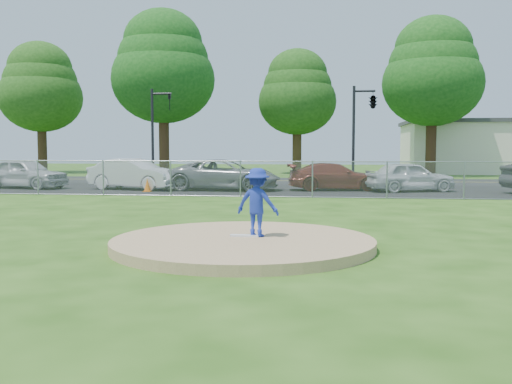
# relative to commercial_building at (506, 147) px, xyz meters

# --- Properties ---
(ground) EXTENTS (120.00, 120.00, 0.00)m
(ground) POSITION_rel_commercial_building_xyz_m (-16.00, -28.00, -2.16)
(ground) COLOR #224A10
(ground) RESTS_ON ground
(pitchers_mound) EXTENTS (5.40, 5.40, 0.20)m
(pitchers_mound) POSITION_rel_commercial_building_xyz_m (-16.00, -38.00, -2.06)
(pitchers_mound) COLOR tan
(pitchers_mound) RESTS_ON ground
(pitching_rubber) EXTENTS (0.60, 0.15, 0.04)m
(pitching_rubber) POSITION_rel_commercial_building_xyz_m (-16.00, -37.80, -1.94)
(pitching_rubber) COLOR white
(pitching_rubber) RESTS_ON pitchers_mound
(chain_link_fence) EXTENTS (40.00, 0.06, 1.50)m
(chain_link_fence) POSITION_rel_commercial_building_xyz_m (-16.00, -26.00, -1.41)
(chain_link_fence) COLOR gray
(chain_link_fence) RESTS_ON ground
(parking_lot) EXTENTS (50.00, 8.00, 0.01)m
(parking_lot) POSITION_rel_commercial_building_xyz_m (-16.00, -21.50, -2.15)
(parking_lot) COLOR black
(parking_lot) RESTS_ON ground
(street) EXTENTS (60.00, 7.00, 0.01)m
(street) POSITION_rel_commercial_building_xyz_m (-16.00, -14.00, -2.16)
(street) COLOR black
(street) RESTS_ON ground
(commercial_building) EXTENTS (16.40, 9.40, 4.30)m
(commercial_building) POSITION_rel_commercial_building_xyz_m (0.00, 0.00, 0.00)
(commercial_building) COLOR beige
(commercial_building) RESTS_ON ground
(tree_far_left) EXTENTS (6.72, 6.72, 10.74)m
(tree_far_left) POSITION_rel_commercial_building_xyz_m (-38.00, -5.00, 4.90)
(tree_far_left) COLOR #372114
(tree_far_left) RESTS_ON ground
(tree_left) EXTENTS (7.84, 7.84, 12.53)m
(tree_left) POSITION_rel_commercial_building_xyz_m (-27.00, -7.00, 6.08)
(tree_left) COLOR #392214
(tree_left) RESTS_ON ground
(tree_center) EXTENTS (6.16, 6.16, 9.84)m
(tree_center) POSITION_rel_commercial_building_xyz_m (-17.00, -4.00, 4.31)
(tree_center) COLOR #3B2715
(tree_center) RESTS_ON ground
(tree_right) EXTENTS (7.28, 7.28, 11.63)m
(tree_right) POSITION_rel_commercial_building_xyz_m (-7.00, -6.00, 5.49)
(tree_right) COLOR #331E12
(tree_right) RESTS_ON ground
(traffic_signal_left) EXTENTS (1.28, 0.20, 5.60)m
(traffic_signal_left) POSITION_rel_commercial_building_xyz_m (-24.76, -16.00, 1.20)
(traffic_signal_left) COLOR black
(traffic_signal_left) RESTS_ON ground
(traffic_signal_center) EXTENTS (1.42, 2.48, 5.60)m
(traffic_signal_center) POSITION_rel_commercial_building_xyz_m (-12.03, -16.00, 2.45)
(traffic_signal_center) COLOR black
(traffic_signal_center) RESTS_ON ground
(pitcher) EXTENTS (1.04, 0.78, 1.44)m
(pitcher) POSITION_rel_commercial_building_xyz_m (-15.74, -37.73, -1.24)
(pitcher) COLOR #1B2E98
(pitcher) RESTS_ON pitchers_mound
(traffic_cone) EXTENTS (0.32, 0.32, 0.63)m
(traffic_cone) POSITION_rel_commercial_building_xyz_m (-22.79, -23.74, -1.84)
(traffic_cone) COLOR orange
(traffic_cone) RESTS_ON parking_lot
(parked_car_silver) EXTENTS (4.71, 2.70, 1.51)m
(parked_car_silver) POSITION_rel_commercial_building_xyz_m (-29.64, -22.40, -1.40)
(parked_car_silver) COLOR silver
(parked_car_silver) RESTS_ON parking_lot
(parked_car_white) EXTENTS (4.87, 2.73, 1.52)m
(parked_car_white) POSITION_rel_commercial_building_xyz_m (-23.86, -22.51, -1.39)
(parked_car_white) COLOR silver
(parked_car_white) RESTS_ON parking_lot
(parked_car_gray) EXTENTS (5.51, 2.81, 1.49)m
(parked_car_gray) POSITION_rel_commercial_building_xyz_m (-19.36, -22.31, -1.40)
(parked_car_gray) COLOR slate
(parked_car_gray) RESTS_ON parking_lot
(parked_car_darkred) EXTENTS (4.77, 2.57, 1.31)m
(parked_car_darkred) POSITION_rel_commercial_building_xyz_m (-14.08, -21.71, -1.49)
(parked_car_darkred) COLOR maroon
(parked_car_darkred) RESTS_ON parking_lot
(parked_car_pearl) EXTENTS (4.44, 2.89, 1.41)m
(parked_car_pearl) POSITION_rel_commercial_building_xyz_m (-10.58, -22.02, -1.45)
(parked_car_pearl) COLOR silver
(parked_car_pearl) RESTS_ON parking_lot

